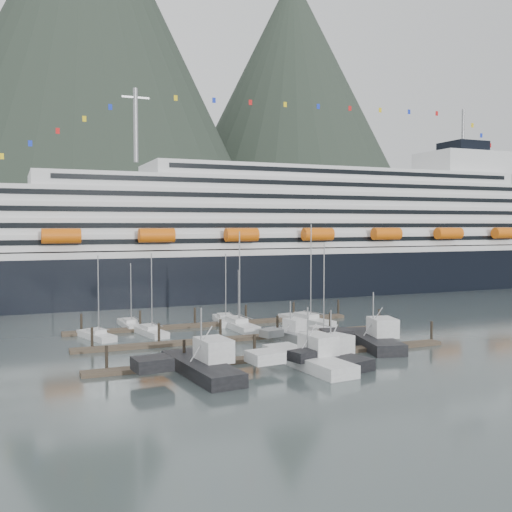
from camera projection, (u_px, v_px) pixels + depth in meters
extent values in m
plane|color=#4D5B5B|center=(283.00, 341.00, 85.47)|extent=(1600.00, 1600.00, 0.00)
cone|color=black|center=(87.00, 64.00, 608.60)|extent=(400.00, 400.00, 420.00)
cone|color=black|center=(292.00, 116.00, 763.88)|extent=(360.00, 360.00, 360.00)
cube|color=black|center=(281.00, 276.00, 145.55)|extent=(210.00, 28.00, 12.00)
cube|color=silver|center=(281.00, 250.00, 145.21)|extent=(205.80, 27.44, 1.50)
cube|color=silver|center=(300.00, 239.00, 146.97)|extent=(185.00, 26.00, 3.20)
cube|color=black|center=(325.00, 240.00, 134.90)|extent=(175.75, 0.20, 1.00)
cube|color=silver|center=(307.00, 226.00, 147.56)|extent=(180.00, 25.00, 3.20)
cube|color=black|center=(332.00, 225.00, 135.96)|extent=(171.00, 0.20, 1.00)
cube|color=silver|center=(314.00, 213.00, 148.15)|extent=(172.00, 24.00, 3.20)
cube|color=black|center=(339.00, 211.00, 137.01)|extent=(163.40, 0.20, 1.00)
cube|color=silver|center=(321.00, 200.00, 148.74)|extent=(160.00, 23.00, 3.20)
cube|color=black|center=(345.00, 198.00, 138.06)|extent=(152.00, 0.20, 1.00)
cube|color=silver|center=(328.00, 188.00, 149.34)|extent=(140.00, 22.00, 3.00)
cube|color=black|center=(352.00, 185.00, 139.12)|extent=(133.00, 0.20, 1.00)
cube|color=silver|center=(336.00, 176.00, 149.94)|extent=(95.00, 20.00, 3.00)
cube|color=black|center=(357.00, 172.00, 140.64)|extent=(90.25, 0.20, 1.00)
cube|color=silver|center=(462.00, 164.00, 164.86)|extent=(22.00, 16.00, 6.00)
cube|color=black|center=(463.00, 148.00, 164.63)|extent=(10.00, 10.00, 3.00)
cylinder|color=gray|center=(136.00, 125.00, 130.49)|extent=(1.00, 1.00, 16.00)
cylinder|color=gray|center=(463.00, 128.00, 164.34)|extent=(0.80, 0.80, 10.00)
cylinder|color=orange|center=(61.00, 236.00, 111.43)|extent=(7.00, 2.80, 2.80)
cylinder|color=orange|center=(157.00, 235.00, 118.26)|extent=(7.00, 2.80, 2.80)
cylinder|color=orange|center=(242.00, 235.00, 125.08)|extent=(7.00, 2.80, 2.80)
cylinder|color=orange|center=(318.00, 234.00, 131.90)|extent=(7.00, 2.80, 2.80)
cylinder|color=orange|center=(386.00, 234.00, 138.72)|extent=(7.00, 2.80, 2.80)
cylinder|color=orange|center=(449.00, 233.00, 145.54)|extent=(7.00, 2.80, 2.80)
cylinder|color=orange|center=(505.00, 233.00, 152.37)|extent=(7.00, 2.80, 2.80)
cube|color=#403329|center=(280.00, 356.00, 74.32)|extent=(48.00, 2.00, 0.50)
cylinder|color=black|center=(107.00, 360.00, 67.32)|extent=(0.36, 0.36, 3.20)
cylinder|color=black|center=(184.00, 353.00, 70.73)|extent=(0.36, 0.36, 3.20)
cylinder|color=black|center=(255.00, 347.00, 74.14)|extent=(0.36, 0.36, 3.20)
cylinder|color=black|center=(319.00, 342.00, 77.55)|extent=(0.36, 0.36, 3.20)
cylinder|color=black|center=(378.00, 337.00, 80.96)|extent=(0.36, 0.36, 3.20)
cylinder|color=black|center=(432.00, 332.00, 84.37)|extent=(0.36, 0.36, 3.20)
cube|color=#403329|center=(243.00, 338.00, 86.33)|extent=(48.00, 2.00, 0.50)
cylinder|color=black|center=(92.00, 339.00, 79.33)|extent=(0.36, 0.36, 3.20)
cylinder|color=black|center=(159.00, 335.00, 82.74)|extent=(0.36, 0.36, 3.20)
cylinder|color=black|center=(221.00, 330.00, 86.15)|extent=(0.36, 0.36, 3.20)
cylinder|color=black|center=(277.00, 326.00, 89.56)|extent=(0.36, 0.36, 3.20)
cylinder|color=black|center=(330.00, 323.00, 92.97)|extent=(0.36, 0.36, 3.20)
cylinder|color=black|center=(379.00, 319.00, 96.38)|extent=(0.36, 0.36, 3.20)
cube|color=#403329|center=(214.00, 324.00, 98.34)|extent=(48.00, 2.00, 0.50)
cylinder|color=black|center=(81.00, 324.00, 91.34)|extent=(0.36, 0.36, 3.20)
cylinder|color=black|center=(140.00, 321.00, 94.75)|extent=(0.36, 0.36, 3.20)
cylinder|color=black|center=(195.00, 317.00, 98.16)|extent=(0.36, 0.36, 3.20)
cylinder|color=black|center=(246.00, 314.00, 101.57)|extent=(0.36, 0.36, 3.20)
cylinder|color=black|center=(294.00, 311.00, 104.98)|extent=(0.36, 0.36, 3.20)
cylinder|color=black|center=(338.00, 309.00, 108.40)|extent=(0.36, 0.36, 3.20)
cube|color=beige|center=(96.00, 337.00, 87.03)|extent=(4.92, 8.65, 1.29)
cube|color=beige|center=(96.00, 332.00, 86.99)|extent=(2.68, 3.35, 0.74)
cylinder|color=gray|center=(98.00, 295.00, 86.08)|extent=(0.15, 0.15, 11.35)
cube|color=beige|center=(150.00, 333.00, 90.40)|extent=(4.15, 9.62, 1.31)
cube|color=beige|center=(150.00, 328.00, 90.36)|extent=(2.45, 3.56, 0.75)
cylinder|color=gray|center=(152.00, 292.00, 89.29)|extent=(0.15, 0.15, 11.51)
cube|color=beige|center=(236.00, 326.00, 96.23)|extent=(3.56, 8.47, 1.21)
cube|color=beige|center=(236.00, 322.00, 96.19)|extent=(2.18, 3.12, 0.69)
cylinder|color=gray|center=(238.00, 297.00, 95.28)|extent=(0.14, 0.14, 8.63)
cube|color=beige|center=(237.00, 326.00, 96.10)|extent=(3.51, 12.39, 1.56)
cube|color=beige|center=(237.00, 320.00, 96.05)|extent=(2.44, 4.40, 0.89)
cylinder|color=gray|center=(240.00, 277.00, 94.57)|extent=(0.18, 0.18, 14.54)
cube|color=beige|center=(130.00, 326.00, 96.77)|extent=(2.73, 9.15, 1.27)
cube|color=beige|center=(130.00, 321.00, 96.73)|extent=(1.94, 3.24, 0.72)
cylinder|color=gray|center=(131.00, 293.00, 95.67)|extent=(0.14, 0.14, 9.63)
cube|color=beige|center=(225.00, 322.00, 100.46)|extent=(4.10, 9.69, 1.46)
cube|color=beige|center=(225.00, 316.00, 100.42)|extent=(2.56, 3.56, 0.83)
cylinder|color=gray|center=(226.00, 286.00, 99.23)|extent=(0.17, 0.17, 10.85)
cube|color=beige|center=(306.00, 322.00, 100.48)|extent=(5.51, 12.16, 1.57)
cube|color=beige|center=(306.00, 316.00, 100.43)|extent=(3.12, 4.53, 0.90)
cylinder|color=gray|center=(311.00, 272.00, 99.07)|extent=(0.18, 0.18, 15.66)
cube|color=beige|center=(319.00, 336.00, 88.28)|extent=(5.18, 9.47, 1.42)
cube|color=beige|center=(319.00, 329.00, 88.23)|extent=(2.87, 3.64, 0.81)
cylinder|color=gray|center=(324.00, 287.00, 87.20)|extent=(0.16, 0.16, 13.16)
cube|color=black|center=(201.00, 371.00, 66.28)|extent=(5.59, 15.22, 2.29)
cube|color=black|center=(152.00, 364.00, 63.55)|extent=(4.20, 3.65, 1.37)
cube|color=beige|center=(214.00, 350.00, 66.86)|extent=(3.64, 4.76, 2.52)
cube|color=black|center=(214.00, 342.00, 66.81)|extent=(3.38, 4.44, 0.57)
cylinder|color=gray|center=(201.00, 334.00, 66.06)|extent=(0.18, 0.18, 5.72)
cube|color=black|center=(331.00, 361.00, 71.33)|extent=(6.33, 11.49, 1.99)
cube|color=black|center=(305.00, 355.00, 68.74)|extent=(3.89, 3.21, 1.19)
cube|color=beige|center=(337.00, 344.00, 71.90)|extent=(3.55, 3.90, 2.19)
cube|color=black|center=(337.00, 337.00, 71.86)|extent=(3.30, 3.63, 0.50)
cylinder|color=gray|center=(331.00, 331.00, 71.14)|extent=(0.16, 0.16, 4.97)
cube|color=beige|center=(307.00, 363.00, 70.16)|extent=(5.37, 15.33, 2.14)
cube|color=beige|center=(265.00, 357.00, 67.40)|extent=(3.96, 3.66, 1.29)
cube|color=beige|center=(318.00, 344.00, 70.76)|extent=(3.45, 4.79, 2.36)
cube|color=black|center=(318.00, 337.00, 70.71)|extent=(3.20, 4.47, 0.54)
cylinder|color=gray|center=(308.00, 330.00, 69.96)|extent=(0.17, 0.17, 5.36)
cube|color=black|center=(373.00, 344.00, 81.44)|extent=(7.01, 14.32, 2.29)
cube|color=black|center=(336.00, 334.00, 80.47)|extent=(4.46, 3.80, 1.38)
cube|color=beige|center=(383.00, 327.00, 81.55)|extent=(4.03, 4.72, 2.52)
cube|color=black|center=(383.00, 320.00, 81.50)|extent=(3.74, 4.41, 0.57)
cylinder|color=gray|center=(373.00, 313.00, 81.22)|extent=(0.18, 0.18, 5.73)
cube|color=#999C9F|center=(290.00, 337.00, 86.48)|extent=(5.74, 9.96, 1.72)
cube|color=#999C9F|center=(271.00, 333.00, 84.15)|extent=(3.41, 2.85, 1.03)
cube|color=beige|center=(295.00, 325.00, 86.99)|extent=(3.14, 3.42, 1.89)
cube|color=black|center=(295.00, 321.00, 86.96)|extent=(2.92, 3.19, 0.43)
cylinder|color=gray|center=(290.00, 316.00, 86.32)|extent=(0.14, 0.14, 4.30)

